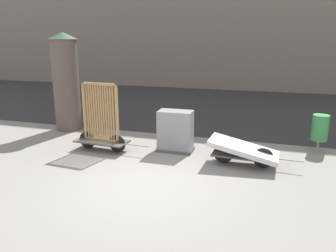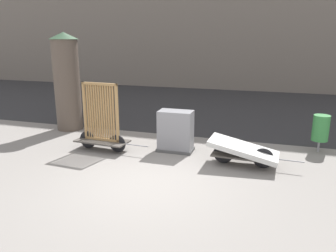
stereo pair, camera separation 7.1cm
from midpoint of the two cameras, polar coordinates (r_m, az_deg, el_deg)
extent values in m
plane|color=gray|center=(7.59, -4.24, -9.92)|extent=(60.00, 60.00, 0.00)
cube|color=#2D2D30|center=(16.19, 7.62, 3.52)|extent=(56.00, 10.73, 0.01)
cube|color=#4C4742|center=(9.81, -11.63, -2.59)|extent=(1.61, 0.80, 0.04)
cylinder|color=black|center=(9.56, -9.05, -3.05)|extent=(0.52, 0.07, 0.52)
cylinder|color=black|center=(10.09, -14.07, -2.36)|extent=(0.52, 0.07, 0.52)
cylinder|color=gray|center=(9.27, -5.70, -3.39)|extent=(0.70, 0.08, 0.03)
cube|color=#A87F4C|center=(9.79, -11.65, -2.28)|extent=(1.15, 0.15, 0.07)
cube|color=#A87F4C|center=(9.44, -12.17, 7.16)|extent=(1.15, 0.15, 0.07)
cube|color=#A87F4C|center=(9.88, -14.53, 2.57)|extent=(0.07, 0.07, 1.69)
cube|color=#A87F4C|center=(9.31, -9.12, 2.12)|extent=(0.07, 0.07, 1.69)
cube|color=#A87F4C|center=(9.82, -13.99, 2.53)|extent=(0.04, 0.05, 1.62)
cube|color=#A87F4C|center=(9.77, -13.62, 2.50)|extent=(0.04, 0.05, 1.62)
cube|color=#A87F4C|center=(9.73, -13.25, 2.47)|extent=(0.04, 0.05, 1.62)
cube|color=#A87F4C|center=(9.69, -12.87, 2.43)|extent=(0.04, 0.05, 1.62)
cube|color=#A87F4C|center=(9.65, -12.48, 2.40)|extent=(0.04, 0.05, 1.62)
cube|color=#A87F4C|center=(9.60, -12.10, 2.37)|extent=(0.04, 0.05, 1.62)
cube|color=#A87F4C|center=(9.56, -11.71, 2.34)|extent=(0.04, 0.05, 1.62)
cube|color=#A87F4C|center=(9.52, -11.32, 2.31)|extent=(0.04, 0.05, 1.62)
cube|color=#A87F4C|center=(9.48, -10.92, 2.27)|extent=(0.04, 0.05, 1.62)
cube|color=#A87F4C|center=(9.44, -10.52, 2.24)|extent=(0.04, 0.05, 1.62)
cube|color=#A87F4C|center=(9.40, -10.12, 2.20)|extent=(0.04, 0.05, 1.62)
cube|color=#A87F4C|center=(9.36, -9.71, 2.17)|extent=(0.04, 0.05, 1.62)
cube|color=#4C4742|center=(8.70, 12.69, -4.93)|extent=(1.59, 0.77, 0.04)
cylinder|color=black|center=(8.67, 16.02, -5.37)|extent=(0.52, 0.06, 0.52)
cylinder|color=black|center=(8.77, 9.39, -4.73)|extent=(0.52, 0.06, 0.52)
cylinder|color=gray|center=(8.66, 20.16, -5.62)|extent=(0.70, 0.06, 0.03)
cube|color=silver|center=(8.64, 12.76, -3.86)|extent=(1.81, 0.99, 0.48)
cube|color=#4C4C4C|center=(9.64, 1.08, -4.08)|extent=(1.04, 0.61, 0.08)
cube|color=gray|center=(9.47, 1.10, -0.89)|extent=(0.98, 0.55, 1.20)
cylinder|color=gray|center=(10.51, 24.46, -3.11)|extent=(0.06, 0.06, 0.33)
cylinder|color=#337F3D|center=(10.37, 24.78, -0.26)|extent=(0.46, 0.46, 0.75)
cylinder|color=brown|center=(12.17, -17.45, 6.73)|extent=(0.90, 0.90, 3.17)
cone|color=#335138|center=(12.06, -18.10, 14.74)|extent=(1.01, 1.01, 0.24)
camera|label=1|loc=(0.04, -90.23, -0.06)|focal=35.00mm
camera|label=2|loc=(0.04, 89.77, 0.06)|focal=35.00mm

